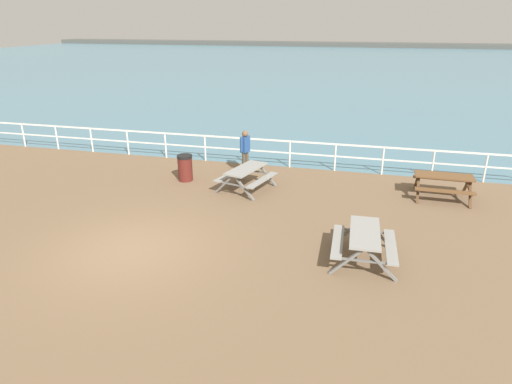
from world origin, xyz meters
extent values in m
cube|color=brown|center=(0.00, 0.00, -0.10)|extent=(30.00, 24.00, 0.20)
cube|color=teal|center=(0.00, 52.75, 0.00)|extent=(142.00, 90.00, 0.01)
cube|color=#4C4C47|center=(0.00, 95.75, 0.00)|extent=(142.00, 6.00, 1.80)
cube|color=white|center=(0.00, 7.75, 1.05)|extent=(23.00, 0.06, 0.06)
cube|color=white|center=(0.00, 7.75, 0.58)|extent=(23.00, 0.05, 0.05)
cylinder|color=white|center=(-9.73, 7.75, 0.53)|extent=(0.07, 0.07, 1.05)
cylinder|color=white|center=(-7.96, 7.75, 0.53)|extent=(0.07, 0.07, 1.05)
cylinder|color=white|center=(-6.19, 7.75, 0.53)|extent=(0.07, 0.07, 1.05)
cylinder|color=white|center=(-4.42, 7.75, 0.53)|extent=(0.07, 0.07, 1.05)
cylinder|color=white|center=(-2.65, 7.75, 0.53)|extent=(0.07, 0.07, 1.05)
cylinder|color=white|center=(-0.88, 7.75, 0.53)|extent=(0.07, 0.07, 1.05)
cylinder|color=white|center=(0.88, 7.75, 0.53)|extent=(0.07, 0.07, 1.05)
cylinder|color=white|center=(2.65, 7.75, 0.53)|extent=(0.07, 0.07, 1.05)
cylinder|color=white|center=(4.42, 7.75, 0.53)|extent=(0.07, 0.07, 1.05)
cylinder|color=white|center=(6.19, 7.75, 0.53)|extent=(0.07, 0.07, 1.05)
cylinder|color=white|center=(7.96, 7.75, 0.53)|extent=(0.07, 0.07, 1.05)
cylinder|color=white|center=(9.73, 7.75, 0.53)|extent=(0.07, 0.07, 1.05)
cube|color=gray|center=(1.67, 4.91, 0.75)|extent=(1.14, 1.92, 0.05)
cube|color=gray|center=(1.07, 5.07, 0.45)|extent=(0.72, 1.81, 0.04)
cube|color=gray|center=(2.27, 4.74, 0.45)|extent=(0.72, 1.81, 0.04)
cube|color=slate|center=(1.51, 5.76, 0.38)|extent=(0.79, 0.28, 0.79)
cube|color=slate|center=(2.24, 5.56, 0.38)|extent=(0.79, 0.28, 0.79)
cube|color=slate|center=(1.87, 5.66, 0.42)|extent=(1.46, 0.45, 0.04)
cube|color=slate|center=(1.11, 4.25, 0.38)|extent=(0.79, 0.28, 0.79)
cube|color=slate|center=(1.83, 4.05, 0.38)|extent=(0.79, 0.28, 0.79)
cube|color=slate|center=(1.47, 4.15, 0.42)|extent=(1.46, 0.45, 0.04)
cube|color=gray|center=(5.72, 0.92, 0.75)|extent=(0.76, 1.82, 0.05)
cube|color=gray|center=(5.10, 0.90, 0.45)|extent=(0.32, 1.81, 0.04)
cube|color=gray|center=(6.34, 0.94, 0.45)|extent=(0.32, 1.81, 0.04)
cube|color=slate|center=(5.32, 1.69, 0.38)|extent=(0.79, 0.11, 0.79)
cube|color=slate|center=(6.07, 1.71, 0.38)|extent=(0.79, 0.11, 0.79)
cube|color=slate|center=(5.70, 1.70, 0.42)|extent=(1.50, 0.11, 0.04)
cube|color=slate|center=(5.37, 0.13, 0.38)|extent=(0.79, 0.11, 0.79)
cube|color=slate|center=(6.12, 0.15, 0.38)|extent=(0.79, 0.11, 0.79)
cube|color=slate|center=(5.75, 0.14, 0.42)|extent=(1.50, 0.11, 0.04)
cube|color=brown|center=(8.08, 5.80, 0.75)|extent=(1.81, 0.74, 0.05)
cube|color=brown|center=(8.10, 6.42, 0.45)|extent=(1.81, 0.30, 0.04)
cube|color=brown|center=(8.07, 5.18, 0.45)|extent=(1.81, 0.30, 0.04)
cube|color=#50351E|center=(8.87, 6.16, 0.38)|extent=(0.10, 0.79, 0.79)
cube|color=#50351E|center=(8.86, 5.41, 0.38)|extent=(0.10, 0.79, 0.79)
cube|color=#50351E|center=(8.86, 5.78, 0.42)|extent=(0.09, 1.50, 0.04)
cube|color=#50351E|center=(7.31, 6.19, 0.38)|extent=(0.10, 0.79, 0.79)
cube|color=#50351E|center=(7.30, 5.44, 0.38)|extent=(0.10, 0.79, 0.79)
cube|color=#50351E|center=(7.30, 5.81, 0.42)|extent=(0.09, 1.50, 0.04)
cylinder|color=#4C4233|center=(1.21, 6.63, 0.42)|extent=(0.14, 0.14, 0.85)
cylinder|color=#4C4233|center=(1.14, 6.46, 0.42)|extent=(0.14, 0.14, 0.85)
cube|color=#264C8C|center=(1.17, 6.55, 1.14)|extent=(0.33, 0.40, 0.58)
cylinder|color=#264C8C|center=(1.25, 6.75, 1.17)|extent=(0.09, 0.09, 0.52)
cylinder|color=#264C8C|center=(1.10, 6.34, 1.17)|extent=(0.09, 0.09, 0.52)
sphere|color=brown|center=(1.17, 6.55, 1.54)|extent=(0.23, 0.23, 0.23)
cylinder|color=#591E19|center=(-0.72, 5.26, 0.42)|extent=(0.52, 0.52, 0.85)
cylinder|color=black|center=(-0.72, 5.26, 0.90)|extent=(0.55, 0.55, 0.10)
camera|label=1|loc=(5.61, -8.96, 5.46)|focal=31.36mm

